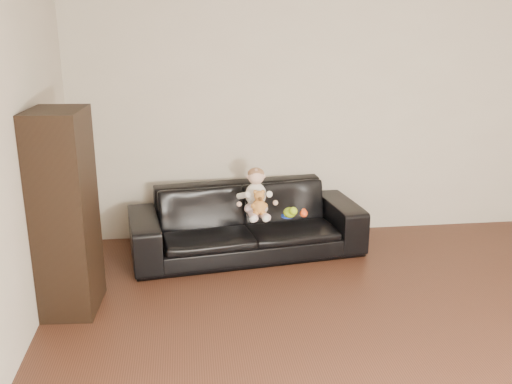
{
  "coord_description": "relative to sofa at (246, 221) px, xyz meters",
  "views": [
    {
      "loc": [
        -1.36,
        -2.84,
        2.18
      ],
      "look_at": [
        -0.75,
        2.15,
        0.64
      ],
      "focal_mm": 40.0,
      "sensor_mm": 36.0,
      "label": 1
    }
  ],
  "objects": [
    {
      "name": "baby",
      "position": [
        0.08,
        -0.12,
        0.3
      ],
      "size": [
        0.33,
        0.4,
        0.45
      ],
      "rotation": [
        0.0,
        0.0,
        0.2
      ],
      "color": "#F7D0D4",
      "rests_on": "sofa"
    },
    {
      "name": "toy_rattle",
      "position": [
        0.51,
        -0.23,
        0.14
      ],
      "size": [
        0.09,
        0.09,
        0.07
      ],
      "primitive_type": "sphere",
      "rotation": [
        0.0,
        0.0,
        0.24
      ],
      "color": "#EC441B",
      "rests_on": "sofa"
    },
    {
      "name": "shelf_item",
      "position": [
        -1.44,
        -0.92,
        0.81
      ],
      "size": [
        0.2,
        0.26,
        0.28
      ],
      "primitive_type": "cube",
      "rotation": [
        0.0,
        0.0,
        -0.07
      ],
      "color": "silver",
      "rests_on": "cabinet"
    },
    {
      "name": "sofa",
      "position": [
        0.0,
        0.0,
        0.0
      ],
      "size": [
        2.27,
        1.13,
        0.64
      ],
      "primitive_type": "imported",
      "rotation": [
        0.0,
        0.0,
        0.13
      ],
      "color": "black",
      "rests_on": "floor"
    },
    {
      "name": "teddy_bear",
      "position": [
        0.09,
        -0.25,
        0.26
      ],
      "size": [
        0.13,
        0.13,
        0.23
      ],
      "rotation": [
        0.0,
        0.0,
        -0.03
      ],
      "color": "#C27E37",
      "rests_on": "sofa"
    },
    {
      "name": "toy_blue_disc",
      "position": [
        0.36,
        -0.2,
        0.11
      ],
      "size": [
        0.11,
        0.11,
        0.02
      ],
      "primitive_type": "cylinder",
      "rotation": [
        0.0,
        0.0,
        -0.01
      ],
      "color": "blue",
      "rests_on": "sofa"
    },
    {
      "name": "toy_green",
      "position": [
        0.38,
        -0.23,
        0.15
      ],
      "size": [
        0.16,
        0.17,
        0.1
      ],
      "primitive_type": "ellipsoid",
      "rotation": [
        0.0,
        0.0,
        -0.4
      ],
      "color": "#99CB17",
      "rests_on": "sofa"
    },
    {
      "name": "cabinet",
      "position": [
        -1.46,
        -0.92,
        0.46
      ],
      "size": [
        0.42,
        0.56,
        1.56
      ],
      "primitive_type": "cube",
      "rotation": [
        0.0,
        0.0,
        -0.07
      ],
      "color": "black",
      "rests_on": "floor"
    },
    {
      "name": "wall_back",
      "position": [
        0.83,
        0.5,
        0.98
      ],
      "size": [
        5.0,
        0.0,
        5.0
      ],
      "primitive_type": "plane",
      "rotation": [
        1.57,
        0.0,
        0.0
      ],
      "color": "beige",
      "rests_on": "ground"
    }
  ]
}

